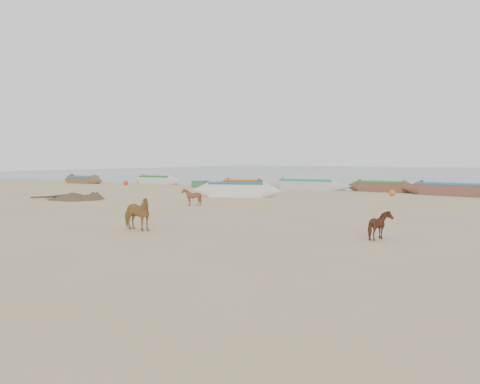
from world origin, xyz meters
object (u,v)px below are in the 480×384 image
Objects in this scene: cow_adult at (136,214)px; calf_right at (381,226)px; near_canoe at (237,190)px; calf_front at (191,197)px.

cow_adult reaches higher than calf_right.
cow_adult is at bearing -92.26° from near_canoe.
calf_front is (-3.56, 8.28, -0.12)m from cow_adult.
calf_front reaches higher than calf_right.
calf_right is at bearing -63.54° from near_canoe.
cow_adult reaches higher than calf_front.
near_canoe reaches higher than calf_front.
cow_adult is 0.23× the size of near_canoe.
near_canoe is (-4.43, 14.70, -0.11)m from cow_adult.
cow_adult is 15.36m from near_canoe.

